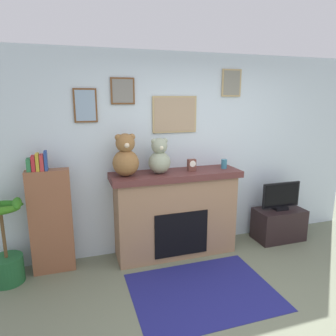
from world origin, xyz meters
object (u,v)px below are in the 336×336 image
fireplace (176,213)px  tv_stand (279,224)px  bookshelf (51,219)px  teddy_bear_tan (159,158)px  candle_jar (224,164)px  mantel_clock (192,165)px  potted_plant (5,252)px  television (281,197)px  teddy_bear_cream (126,157)px

fireplace → tv_stand: (1.57, -0.07, -0.34)m
bookshelf → teddy_bear_tan: (1.31, -0.05, 0.66)m
candle_jar → bookshelf: bearing=178.8°
mantel_clock → potted_plant: bearing=-178.6°
fireplace → tv_stand: fireplace is taller
tv_stand → teddy_bear_tan: (-1.79, 0.05, 1.09)m
fireplace → mantel_clock: bearing=-5.3°
potted_plant → candle_jar: candle_jar is taller
bookshelf → potted_plant: (-0.49, -0.10, -0.28)m
potted_plant → television: size_ratio=1.66×
television → candle_jar: size_ratio=4.82×
television → bookshelf: bearing=178.1°
teddy_bear_cream → teddy_bear_tan: 0.42m
bookshelf → candle_jar: bookshelf is taller
teddy_bear_cream → teddy_bear_tan: (0.42, 0.00, -0.03)m
potted_plant → teddy_bear_cream: bearing=2.4°
teddy_bear_tan → fireplace: bearing=4.8°
fireplace → television: (1.57, -0.07, 0.09)m
fireplace → television: 1.58m
candle_jar → teddy_bear_cream: teddy_bear_cream is taller
teddy_bear_tan → teddy_bear_cream: bearing=-180.0°
potted_plant → bookshelf: bearing=12.2°
teddy_bear_cream → tv_stand: bearing=-1.3°
fireplace → potted_plant: bearing=-177.9°
bookshelf → teddy_bear_tan: bearing=-2.1°
tv_stand → mantel_clock: mantel_clock is taller
bookshelf → candle_jar: (2.20, -0.05, 0.53)m
potted_plant → television: (3.59, 0.00, 0.28)m
bookshelf → tv_stand: 3.13m
television → mantel_clock: bearing=177.8°
tv_stand → potted_plant: bearing=-179.9°
tv_stand → teddy_bear_cream: size_ratio=1.37×
potted_plant → teddy_bear_cream: (1.38, 0.06, 0.97)m
bookshelf → teddy_bear_cream: (0.89, -0.05, 0.69)m
bookshelf → television: bookshelf is taller
potted_plant → tv_stand: (3.59, 0.00, -0.15)m
candle_jar → mantel_clock: size_ratio=0.82×
mantel_clock → teddy_bear_cream: teddy_bear_cream is taller
fireplace → teddy_bear_tan: size_ratio=3.77×
television → candle_jar: (-0.90, 0.05, 0.53)m
potted_plant → candle_jar: size_ratio=8.00×
potted_plant → teddy_bear_cream: size_ratio=1.93×
candle_jar → mantel_clock: bearing=-179.8°
bookshelf → fireplace: bearing=-1.1°
tv_stand → television: (-0.00, -0.00, 0.42)m
bookshelf → teddy_bear_tan: size_ratio=3.30×
tv_stand → teddy_bear_cream: teddy_bear_cream is taller
fireplace → teddy_bear_cream: teddy_bear_cream is taller
bookshelf → mantel_clock: 1.82m
fireplace → candle_jar: (0.67, -0.02, 0.61)m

